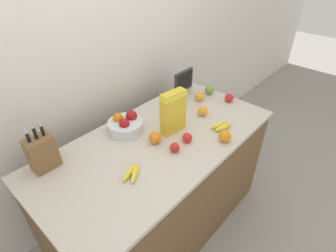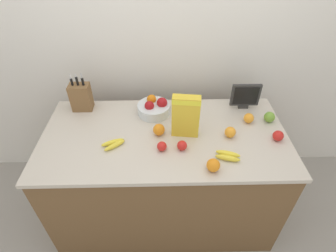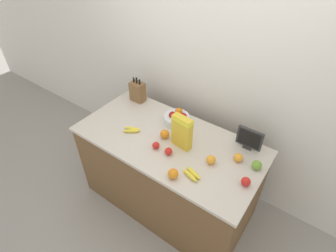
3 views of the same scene
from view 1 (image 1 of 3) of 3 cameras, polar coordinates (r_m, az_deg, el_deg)
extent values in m
plane|color=gray|center=(2.51, -1.49, -20.03)|extent=(14.00, 14.00, 0.00)
cube|color=silver|center=(2.09, -15.53, 12.50)|extent=(9.00, 0.06, 2.60)
cube|color=brown|center=(2.16, -1.68, -13.16)|extent=(1.73, 0.84, 0.91)
cube|color=beige|center=(1.83, -1.93, -3.40)|extent=(1.76, 0.87, 0.03)
cube|color=brown|center=(1.72, -25.70, -5.30)|extent=(0.15, 0.11, 0.22)
cylinder|color=black|center=(1.63, -28.15, -2.31)|extent=(0.02, 0.02, 0.05)
cube|color=silver|center=(1.61, -28.61, -0.96)|extent=(0.01, 0.00, 0.04)
cylinder|color=black|center=(1.64, -26.95, -1.48)|extent=(0.02, 0.02, 0.07)
cube|color=silver|center=(1.61, -27.38, -0.16)|extent=(0.01, 0.00, 0.02)
cylinder|color=black|center=(1.65, -25.66, -0.99)|extent=(0.02, 0.02, 0.06)
cube|color=silver|center=(1.62, -26.11, 0.46)|extent=(0.01, 0.00, 0.04)
cube|color=#2D2D2D|center=(2.39, 3.32, 7.45)|extent=(0.08, 0.03, 0.03)
cube|color=#2D2D2D|center=(2.34, 3.41, 9.78)|extent=(0.23, 0.02, 0.19)
cube|color=black|center=(2.34, 3.67, 9.68)|extent=(0.19, 0.00, 0.15)
cube|color=gold|center=(1.82, 1.14, 2.98)|extent=(0.19, 0.09, 0.32)
cube|color=yellow|center=(1.75, 1.19, 6.66)|extent=(0.20, 0.09, 0.04)
cylinder|color=silver|center=(1.91, -9.18, -0.02)|extent=(0.25, 0.25, 0.08)
sphere|color=#A31419|center=(1.92, -7.96, 2.19)|extent=(0.08, 0.08, 0.08)
sphere|color=orange|center=(1.91, -10.85, 1.71)|extent=(0.07, 0.07, 0.07)
sphere|color=#A31419|center=(1.85, -9.49, 0.52)|extent=(0.07, 0.07, 0.07)
ellipsoid|color=yellow|center=(1.97, 11.09, 0.25)|extent=(0.16, 0.08, 0.04)
ellipsoid|color=yellow|center=(1.95, 11.88, -0.30)|extent=(0.16, 0.08, 0.04)
ellipsoid|color=yellow|center=(1.57, -7.22, -10.13)|extent=(0.15, 0.12, 0.03)
ellipsoid|color=yellow|center=(1.58, -8.47, -9.92)|extent=(0.16, 0.09, 0.03)
sphere|color=red|center=(1.79, 4.20, -2.56)|extent=(0.07, 0.07, 0.07)
sphere|color=red|center=(1.71, 1.46, -4.69)|extent=(0.07, 0.07, 0.07)
sphere|color=red|center=(2.31, 13.17, 6.00)|extent=(0.07, 0.07, 0.07)
sphere|color=#6B9E33|center=(2.40, 9.01, 7.82)|extent=(0.08, 0.08, 0.08)
sphere|color=orange|center=(1.83, 12.27, -2.15)|extent=(0.08, 0.08, 0.08)
sphere|color=orange|center=(2.28, 6.87, 6.40)|extent=(0.08, 0.08, 0.08)
sphere|color=orange|center=(1.77, -2.76, -2.59)|extent=(0.08, 0.08, 0.08)
sphere|color=orange|center=(2.08, 7.55, 3.31)|extent=(0.08, 0.08, 0.08)
camera|label=2|loc=(1.10, 71.64, 19.84)|focal=28.00mm
camera|label=3|loc=(2.18, 67.42, 31.01)|focal=28.00mm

